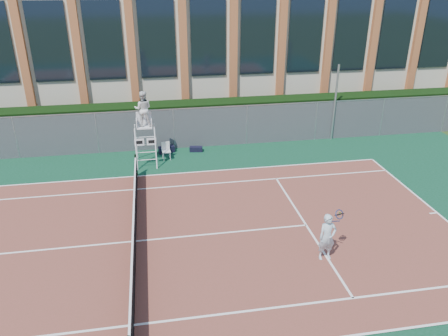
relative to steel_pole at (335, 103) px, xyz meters
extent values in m
plane|color=#233814|center=(-10.97, -8.70, -2.14)|extent=(120.00, 120.00, 0.00)
cube|color=#0C391E|center=(-10.97, -7.70, -2.13)|extent=(36.00, 20.00, 0.01)
cube|color=brown|center=(-10.97, -8.70, -2.12)|extent=(23.77, 10.97, 0.02)
cylinder|color=black|center=(-10.97, -3.10, -1.59)|extent=(0.10, 0.10, 1.10)
cube|color=black|center=(-10.97, -8.70, -1.68)|extent=(0.03, 11.00, 0.86)
cube|color=white|center=(-10.97, -8.70, -1.22)|extent=(0.06, 11.20, 0.07)
cube|color=black|center=(-10.97, 1.30, -1.04)|extent=(40.00, 1.40, 2.20)
cube|color=beige|center=(-10.97, 9.30, 1.86)|extent=(44.00, 10.00, 8.00)
cylinder|color=#9EA0A5|center=(0.00, 0.00, 0.00)|extent=(0.12, 0.12, 4.28)
cylinder|color=white|center=(-10.95, -2.22, -1.16)|extent=(0.06, 0.56, 2.04)
cylinder|color=white|center=(-10.01, -2.22, -1.16)|extent=(0.06, 0.56, 2.04)
cylinder|color=white|center=(-10.95, -1.18, -1.16)|extent=(0.06, 0.56, 2.04)
cylinder|color=white|center=(-10.01, -1.18, -1.16)|extent=(0.06, 0.56, 2.04)
cube|color=white|center=(-10.48, -1.70, -0.20)|extent=(0.73, 0.63, 0.06)
cube|color=white|center=(-10.48, -1.41, 0.17)|extent=(0.73, 0.05, 0.63)
cube|color=white|center=(-10.77, -2.12, -0.83)|extent=(0.46, 0.03, 0.35)
cube|color=white|center=(-10.19, -2.12, -0.83)|extent=(0.46, 0.03, 0.35)
imported|color=white|center=(-10.48, -1.65, 0.69)|extent=(0.91, 0.75, 1.72)
cube|color=silver|center=(-9.49, -1.36, -1.70)|extent=(0.45, 0.45, 0.04)
cube|color=silver|center=(-9.51, -1.18, -1.46)|extent=(0.42, 0.08, 0.44)
cylinder|color=silver|center=(-9.64, -1.55, -1.92)|extent=(0.03, 0.03, 0.41)
cylinder|color=silver|center=(-9.30, -1.51, -1.92)|extent=(0.03, 0.03, 0.41)
cylinder|color=silver|center=(-9.67, -1.21, -1.92)|extent=(0.03, 0.03, 0.41)
cylinder|color=silver|center=(-9.34, -1.18, -1.92)|extent=(0.03, 0.03, 0.41)
cube|color=black|center=(-9.44, -0.45, -1.95)|extent=(0.88, 0.54, 0.35)
cube|color=black|center=(-7.88, -0.55, -1.99)|extent=(0.72, 0.40, 0.27)
imported|color=silver|center=(-4.65, -10.79, -1.28)|extent=(0.63, 0.44, 1.66)
torus|color=navy|center=(-4.21, -10.57, -0.59)|extent=(0.38, 0.30, 0.30)
sphere|color=#CCE533|center=(-4.11, -10.39, -0.64)|extent=(0.07, 0.07, 0.07)
camera|label=1|loc=(-10.06, -22.18, 6.74)|focal=35.00mm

